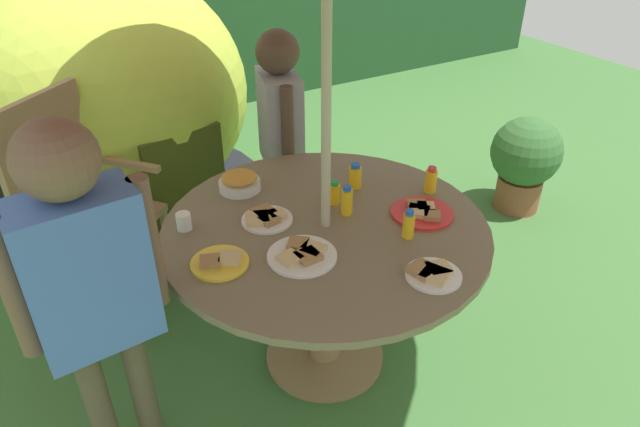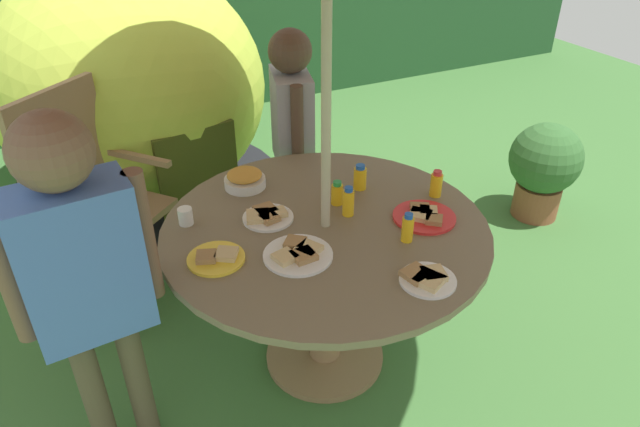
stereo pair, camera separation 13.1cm
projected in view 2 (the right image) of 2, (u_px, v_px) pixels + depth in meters
name	position (u px, v px, depth m)	size (l,w,h in m)	color
ground_plane	(325.00, 358.00, 2.63)	(10.00, 10.00, 0.02)	#3D6B33
hedge_backdrop	(141.00, 9.00, 4.77)	(9.00, 0.70, 1.71)	#234C28
garden_table	(325.00, 259.00, 2.33)	(1.29, 1.29, 0.72)	#93704C
wooden_chair	(88.00, 190.00, 2.72)	(0.67, 0.66, 1.09)	#93704C
dome_tent	(129.00, 85.00, 3.57)	(2.18, 2.18, 1.48)	#B2C63F
potted_plant	(544.00, 166.00, 3.48)	(0.43, 0.43, 0.62)	brown
child_in_grey_shirt	(292.00, 119.00, 2.92)	(0.26, 0.42, 1.27)	navy
child_in_blue_shirt	(82.00, 263.00, 1.77)	(0.47, 0.24, 1.38)	brown
snack_bowl	(245.00, 179.00, 2.48)	(0.18, 0.18, 0.08)	white
plate_center_back	(267.00, 216.00, 2.27)	(0.20, 0.20, 0.03)	white
plate_front_edge	(427.00, 278.00, 1.94)	(0.20, 0.20, 0.03)	white
plate_mid_left	(424.00, 216.00, 2.28)	(0.25, 0.25, 0.03)	red
plate_mid_right	(216.00, 258.00, 2.04)	(0.21, 0.21, 0.03)	yellow
plate_near_right	(298.00, 254.00, 2.06)	(0.25, 0.25, 0.03)	white
juice_bottle_near_left	(408.00, 228.00, 2.13)	(0.04, 0.04, 0.12)	yellow
juice_bottle_far_left	(360.00, 178.00, 2.46)	(0.06, 0.06, 0.11)	yellow
juice_bottle_far_right	(337.00, 193.00, 2.36)	(0.05, 0.05, 0.10)	yellow
juice_bottle_center_front	(437.00, 185.00, 2.41)	(0.05, 0.05, 0.12)	yellow
juice_bottle_back_edge	(348.00, 202.00, 2.28)	(0.05, 0.05, 0.13)	yellow
cup_near	(185.00, 216.00, 2.23)	(0.06, 0.06, 0.07)	white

